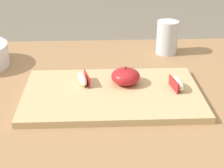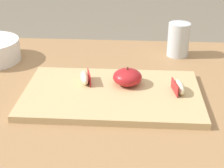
{
  "view_description": "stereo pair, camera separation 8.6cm",
  "coord_description": "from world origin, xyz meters",
  "views": [
    {
      "loc": [
        0.03,
        -0.81,
        1.15
      ],
      "look_at": [
        0.06,
        -0.04,
        0.76
      ],
      "focal_mm": 56.81,
      "sensor_mm": 36.0,
      "label": 1
    },
    {
      "loc": [
        0.11,
        -0.81,
        1.15
      ],
      "look_at": [
        0.06,
        -0.04,
        0.76
      ],
      "focal_mm": 56.81,
      "sensor_mm": 36.0,
      "label": 2
    }
  ],
  "objects": [
    {
      "name": "apple_wedge_left",
      "position": [
        0.23,
        -0.03,
        0.76
      ],
      "size": [
        0.03,
        0.07,
        0.03
      ],
      "color": "beige",
      "rests_on": "cutting_board"
    },
    {
      "name": "drinking_glass_water",
      "position": [
        0.25,
        0.26,
        0.78
      ],
      "size": [
        0.07,
        0.07,
        0.1
      ],
      "color": "silver",
      "rests_on": "dining_table"
    },
    {
      "name": "apple_wedge_front",
      "position": [
        -0.01,
        0.01,
        0.76
      ],
      "size": [
        0.04,
        0.07,
        0.03
      ],
      "color": "beige",
      "rests_on": "cutting_board"
    },
    {
      "name": "dining_table",
      "position": [
        0.0,
        0.0,
        0.63
      ],
      "size": [
        1.43,
        0.77,
        0.73
      ],
      "color": "#9E754C",
      "rests_on": "ground_plane"
    },
    {
      "name": "cutting_board",
      "position": [
        0.06,
        -0.04,
        0.74
      ],
      "size": [
        0.44,
        0.27,
        0.02
      ],
      "color": "tan",
      "rests_on": "dining_table"
    },
    {
      "name": "apple_half_skin_up",
      "position": [
        0.1,
        0.01,
        0.76
      ],
      "size": [
        0.07,
        0.07,
        0.05
      ],
      "color": "#B21E23",
      "rests_on": "cutting_board"
    }
  ]
}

